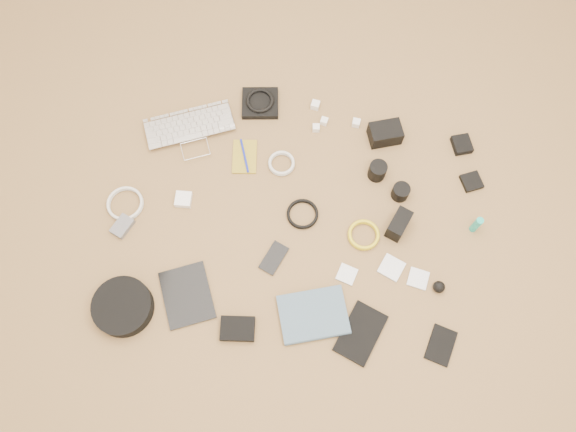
# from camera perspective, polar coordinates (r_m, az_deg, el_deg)

# --- Properties ---
(laptop) EXTENTS (0.43, 0.37, 0.03)m
(laptop) POSITION_cam_1_polar(r_m,az_deg,el_deg) (2.35, -9.70, 7.96)
(laptop) COLOR silver
(laptop) RESTS_ON ground
(headphone_pouch) EXTENTS (0.17, 0.16, 0.03)m
(headphone_pouch) POSITION_cam_1_polar(r_m,az_deg,el_deg) (2.40, -2.85, 11.37)
(headphone_pouch) COLOR black
(headphone_pouch) RESTS_ON ground
(headphones) EXTENTS (0.13, 0.13, 0.01)m
(headphones) POSITION_cam_1_polar(r_m,az_deg,el_deg) (2.38, -2.87, 11.64)
(headphones) COLOR black
(headphones) RESTS_ON headphone_pouch
(charger_a) EXTENTS (0.04, 0.04, 0.03)m
(charger_a) POSITION_cam_1_polar(r_m,az_deg,el_deg) (2.39, 2.80, 11.19)
(charger_a) COLOR white
(charger_a) RESTS_ON ground
(charger_b) EXTENTS (0.03, 0.03, 0.03)m
(charger_b) POSITION_cam_1_polar(r_m,az_deg,el_deg) (2.36, 3.69, 9.59)
(charger_b) COLOR white
(charger_b) RESTS_ON ground
(charger_c) EXTENTS (0.03, 0.03, 0.03)m
(charger_c) POSITION_cam_1_polar(r_m,az_deg,el_deg) (2.37, 6.94, 9.37)
(charger_c) COLOR white
(charger_c) RESTS_ON ground
(charger_d) EXTENTS (0.03, 0.03, 0.03)m
(charger_d) POSITION_cam_1_polar(r_m,az_deg,el_deg) (2.34, 2.87, 8.93)
(charger_d) COLOR white
(charger_d) RESTS_ON ground
(dslr_camera) EXTENTS (0.15, 0.12, 0.07)m
(dslr_camera) POSITION_cam_1_polar(r_m,az_deg,el_deg) (2.33, 9.84, 8.26)
(dslr_camera) COLOR black
(dslr_camera) RESTS_ON ground
(lens_pouch) EXTENTS (0.09, 0.10, 0.03)m
(lens_pouch) POSITION_cam_1_polar(r_m,az_deg,el_deg) (2.41, 17.24, 6.95)
(lens_pouch) COLOR black
(lens_pouch) RESTS_ON ground
(notebook_olive) EXTENTS (0.11, 0.16, 0.01)m
(notebook_olive) POSITION_cam_1_polar(r_m,az_deg,el_deg) (2.29, -4.43, 6.03)
(notebook_olive) COLOR olive
(notebook_olive) RESTS_ON ground
(pen_blue) EXTENTS (0.06, 0.14, 0.01)m
(pen_blue) POSITION_cam_1_polar(r_m,az_deg,el_deg) (2.29, -4.44, 6.13)
(pen_blue) COLOR #1521AF
(pen_blue) RESTS_ON notebook_olive
(cable_white_a) EXTENTS (0.14, 0.14, 0.01)m
(cable_white_a) POSITION_cam_1_polar(r_m,az_deg,el_deg) (2.27, -0.66, 5.30)
(cable_white_a) COLOR silver
(cable_white_a) RESTS_ON ground
(lens_a) EXTENTS (0.09, 0.09, 0.08)m
(lens_a) POSITION_cam_1_polar(r_m,az_deg,el_deg) (2.25, 9.07, 4.56)
(lens_a) COLOR black
(lens_a) RESTS_ON ground
(lens_b) EXTENTS (0.08, 0.08, 0.06)m
(lens_b) POSITION_cam_1_polar(r_m,az_deg,el_deg) (2.23, 11.37, 2.42)
(lens_b) COLOR black
(lens_b) RESTS_ON ground
(card_reader) EXTENTS (0.10, 0.10, 0.02)m
(card_reader) POSITION_cam_1_polar(r_m,az_deg,el_deg) (2.35, 18.15, 3.34)
(card_reader) COLOR black
(card_reader) RESTS_ON ground
(power_brick) EXTENTS (0.06, 0.06, 0.03)m
(power_brick) POSITION_cam_1_polar(r_m,az_deg,el_deg) (2.24, -10.57, 1.67)
(power_brick) COLOR white
(power_brick) RESTS_ON ground
(cable_white_b) EXTENTS (0.19, 0.19, 0.01)m
(cable_white_b) POSITION_cam_1_polar(r_m,az_deg,el_deg) (2.29, -16.17, 1.16)
(cable_white_b) COLOR silver
(cable_white_b) RESTS_ON ground
(cable_black) EXTENTS (0.15, 0.15, 0.01)m
(cable_black) POSITION_cam_1_polar(r_m,az_deg,el_deg) (2.18, 1.48, 0.15)
(cable_black) COLOR black
(cable_black) RESTS_ON ground
(cable_yellow) EXTENTS (0.14, 0.14, 0.01)m
(cable_yellow) POSITION_cam_1_polar(r_m,az_deg,el_deg) (2.17, 7.67, -1.97)
(cable_yellow) COLOR gold
(cable_yellow) RESTS_ON ground
(flash) EXTENTS (0.10, 0.12, 0.08)m
(flash) POSITION_cam_1_polar(r_m,az_deg,el_deg) (2.17, 11.18, -0.83)
(flash) COLOR black
(flash) RESTS_ON ground
(lens_cleaner) EXTENTS (0.03, 0.03, 0.10)m
(lens_cleaner) POSITION_cam_1_polar(r_m,az_deg,el_deg) (2.24, 18.59, -0.84)
(lens_cleaner) COLOR #1AAC99
(lens_cleaner) RESTS_ON ground
(battery_charger) EXTENTS (0.09, 0.10, 0.02)m
(battery_charger) POSITION_cam_1_polar(r_m,az_deg,el_deg) (2.25, -16.48, -1.00)
(battery_charger) COLOR #5C5D62
(battery_charger) RESTS_ON ground
(tablet) EXTENTS (0.25, 0.27, 0.01)m
(tablet) POSITION_cam_1_polar(r_m,az_deg,el_deg) (2.12, -10.22, -7.92)
(tablet) COLOR black
(tablet) RESTS_ON ground
(phone) EXTENTS (0.11, 0.14, 0.01)m
(phone) POSITION_cam_1_polar(r_m,az_deg,el_deg) (2.13, -1.45, -4.29)
(phone) COLOR black
(phone) RESTS_ON ground
(filter_case_left) EXTENTS (0.08, 0.08, 0.01)m
(filter_case_left) POSITION_cam_1_polar(r_m,az_deg,el_deg) (2.12, 5.99, -5.92)
(filter_case_left) COLOR silver
(filter_case_left) RESTS_ON ground
(filter_case_mid) EXTENTS (0.11, 0.11, 0.01)m
(filter_case_mid) POSITION_cam_1_polar(r_m,az_deg,el_deg) (2.15, 10.46, -5.18)
(filter_case_mid) COLOR silver
(filter_case_mid) RESTS_ON ground
(filter_case_right) EXTENTS (0.08, 0.08, 0.01)m
(filter_case_right) POSITION_cam_1_polar(r_m,az_deg,el_deg) (2.16, 13.08, -6.22)
(filter_case_right) COLOR silver
(filter_case_right) RESTS_ON ground
(air_blower) EXTENTS (0.05, 0.05, 0.04)m
(air_blower) POSITION_cam_1_polar(r_m,az_deg,el_deg) (2.15, 15.08, -6.97)
(air_blower) COLOR black
(air_blower) RESTS_ON ground
(headphone_case) EXTENTS (0.27, 0.27, 0.06)m
(headphone_case) POSITION_cam_1_polar(r_m,az_deg,el_deg) (2.14, -16.42, -8.83)
(headphone_case) COLOR black
(headphone_case) RESTS_ON ground
(drive_case) EXTENTS (0.13, 0.10, 0.03)m
(drive_case) POSITION_cam_1_polar(r_m,az_deg,el_deg) (2.06, -5.14, -11.34)
(drive_case) COLOR black
(drive_case) RESTS_ON ground
(paperback) EXTENTS (0.29, 0.25, 0.02)m
(paperback) POSITION_cam_1_polar(r_m,az_deg,el_deg) (2.06, 3.08, -12.45)
(paperback) COLOR #415A6F
(paperback) RESTS_ON ground
(notebook_black_a) EXTENTS (0.19, 0.24, 0.01)m
(notebook_black_a) POSITION_cam_1_polar(r_m,az_deg,el_deg) (2.08, 7.39, -11.72)
(notebook_black_a) COLOR black
(notebook_black_a) RESTS_ON ground
(notebook_black_b) EXTENTS (0.12, 0.15, 0.01)m
(notebook_black_b) POSITION_cam_1_polar(r_m,az_deg,el_deg) (2.13, 15.27, -12.54)
(notebook_black_b) COLOR black
(notebook_black_b) RESTS_ON ground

